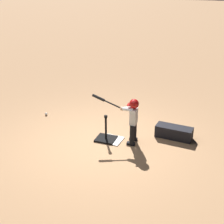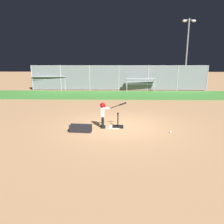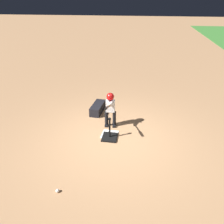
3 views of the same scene
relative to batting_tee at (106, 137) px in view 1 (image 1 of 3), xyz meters
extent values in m
plane|color=#AD7F56|center=(0.08, 0.16, -0.08)|extent=(90.00, 90.00, 0.00)
cube|color=white|center=(-0.15, -0.02, -0.07)|extent=(0.47, 0.47, 0.02)
cube|color=black|center=(0.00, 0.00, -0.06)|extent=(0.45, 0.41, 0.04)
cylinder|color=black|center=(0.00, 0.00, 0.22)|extent=(0.05, 0.05, 0.52)
cylinder|color=black|center=(0.00, 0.00, 0.51)|extent=(0.08, 0.08, 0.05)
cylinder|color=black|center=(-0.63, 0.03, 0.16)|extent=(0.10, 0.10, 0.48)
cube|color=black|center=(-0.61, 0.03, -0.05)|extent=(0.18, 0.10, 0.06)
cylinder|color=black|center=(-0.62, -0.20, 0.16)|extent=(0.10, 0.10, 0.48)
cube|color=black|center=(-0.60, -0.19, -0.05)|extent=(0.18, 0.10, 0.06)
cube|color=silver|center=(-0.62, -0.08, 0.58)|extent=(0.15, 0.26, 0.35)
sphere|color=tan|center=(-0.62, -0.08, 0.86)|extent=(0.18, 0.18, 0.18)
sphere|color=maroon|center=(-0.62, -0.08, 0.87)|extent=(0.21, 0.21, 0.21)
cube|color=maroon|center=(-0.53, -0.08, 0.85)|extent=(0.12, 0.16, 0.01)
cylinder|color=silver|center=(-0.49, -0.04, 0.74)|extent=(0.29, 0.14, 0.10)
cylinder|color=silver|center=(-0.49, -0.12, 0.74)|extent=(0.29, 0.16, 0.10)
sphere|color=tan|center=(-0.36, -0.07, 0.73)|extent=(0.09, 0.09, 0.09)
cylinder|color=black|center=(-0.03, -0.05, 0.84)|extent=(0.68, 0.06, 0.27)
cylinder|color=black|center=(0.19, -0.04, 0.92)|extent=(0.30, 0.08, 0.16)
cylinder|color=black|center=(-0.38, -0.07, 0.72)|extent=(0.03, 0.05, 0.05)
sphere|color=white|center=(2.01, -0.71, -0.04)|extent=(0.07, 0.07, 0.07)
cube|color=black|center=(-1.45, -0.64, 0.06)|extent=(0.86, 0.39, 0.28)
camera|label=1|loc=(-2.31, 5.89, 3.42)|focal=50.00mm
camera|label=2|loc=(-0.03, -8.70, 2.63)|focal=35.00mm
camera|label=3|loc=(4.87, 0.82, 3.31)|focal=35.00mm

